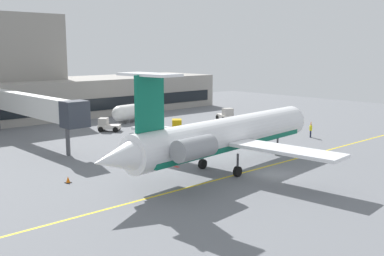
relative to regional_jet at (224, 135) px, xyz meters
name	(u,v)px	position (x,y,z in m)	size (l,w,h in m)	color
ground	(271,175)	(2.14, -3.68, -3.33)	(120.00, 120.00, 0.11)	slate
jet_bridge_west	(32,106)	(-7.24, 23.71, 1.15)	(2.40, 23.69, 5.79)	silver
regional_jet	(224,135)	(0.00, 0.00, 0.00)	(28.79, 22.17, 9.11)	white
baggage_tug	(226,115)	(22.18, 20.67, -2.39)	(2.77, 3.47, 1.97)	silver
pushback_tractor	(181,130)	(7.62, 14.61, -2.25)	(3.42, 3.34, 2.33)	#E5B20C
belt_loader	(107,125)	(3.53, 24.90, -2.47)	(3.08, 3.15, 1.77)	silver
fuel_tank	(133,112)	(11.14, 29.65, -1.78)	(8.00, 3.34, 2.69)	white
marshaller	(311,130)	(19.82, 3.97, -2.32)	(0.77, 0.47, 1.90)	#191E33
safety_cone_alpha	(264,147)	(10.06, 3.54, -3.03)	(0.47, 0.47, 0.55)	orange
safety_cone_bravo	(68,180)	(-12.15, 6.05, -3.03)	(0.47, 0.47, 0.55)	orange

